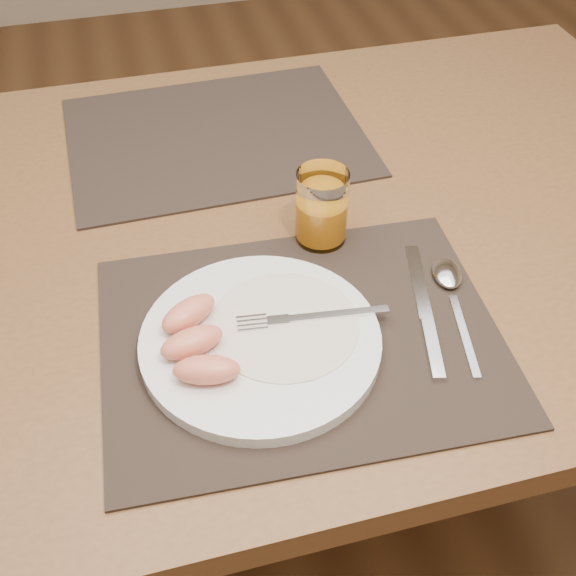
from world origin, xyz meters
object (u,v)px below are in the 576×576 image
Objects in this scene: fork at (300,318)px; knife at (427,319)px; placemat_near at (301,338)px; spoon at (449,281)px; table at (266,266)px; placemat_far at (216,136)px; plate at (260,341)px; juice_glass at (322,210)px.

knife is (0.15, -0.02, -0.02)m from fork.
spoon is (0.20, 0.04, 0.01)m from placemat_near.
table is 7.99× the size of fork.
placemat_far is 0.48m from knife.
placemat_near is at bearing -92.61° from table.
plate is 1.54× the size of fork.
placemat_far is at bearing 107.42° from juice_glass.
placemat_near is 0.05m from plate.
placemat_near is 4.48× the size of juice_glass.
table is 5.19× the size of plate.
knife is 0.07m from spoon.
knife is at bearing -3.12° from plate.
juice_glass reaches higher than plate.
table is 3.11× the size of placemat_far.
juice_glass reaches higher than placemat_far.
fork is at bearing 15.63° from plate.
table is 0.23m from fork.
juice_glass is at bearing 66.24° from placemat_near.
placemat_far is 2.07× the size of knife.
knife is at bearing -59.37° from table.
placemat_far is 1.67× the size of plate.
juice_glass is at bearing 134.84° from spoon.
table is at bearing 120.63° from knife.
plate is 1.24× the size of knife.
placemat_far is at bearing 85.80° from plate.
placemat_far is at bearing 92.23° from fork.
placemat_near is at bearing -87.96° from placemat_far.
juice_glass is at bearing -72.58° from placemat_far.
table is 7.32× the size of spoon.
juice_glass is (0.06, -0.06, 0.13)m from table.
fork is (0.02, -0.43, 0.02)m from placemat_far.
fork reaches higher than placemat_near.
fork is at bearing -87.77° from placemat_far.
spoon reaches higher than placemat_far.
knife is (0.15, -0.01, 0.00)m from placemat_near.
placemat_near and placemat_far have the same top height.
fork is 0.81× the size of knife.
plate is (-0.03, -0.44, 0.01)m from placemat_far.
placemat_near is at bearing 2.28° from plate.
fork is at bearing -115.09° from juice_glass.
spoon is (0.21, -0.40, 0.01)m from placemat_far.
placemat_far is at bearing 96.65° from table.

